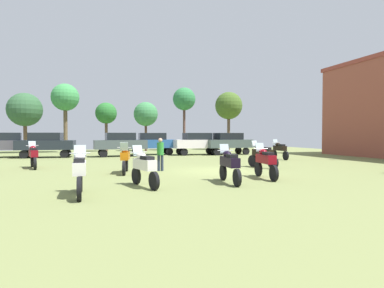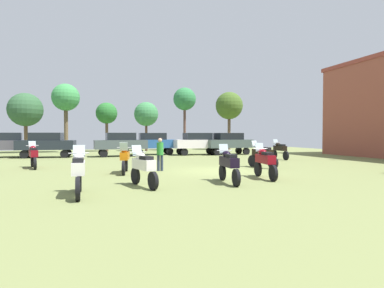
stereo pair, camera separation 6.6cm
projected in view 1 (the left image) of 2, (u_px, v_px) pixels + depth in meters
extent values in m
cube|color=olive|center=(218.00, 171.00, 15.81)|extent=(44.00, 52.00, 0.02)
cylinder|color=black|center=(136.00, 176.00, 11.59)|extent=(0.28, 0.63, 0.62)
cylinder|color=black|center=(154.00, 181.00, 10.32)|extent=(0.28, 0.63, 0.62)
cube|color=silver|center=(145.00, 164.00, 10.94)|extent=(0.69, 1.33, 0.36)
ellipsoid|color=silver|center=(141.00, 156.00, 11.18)|extent=(0.44, 0.55, 0.24)
cube|color=black|center=(147.00, 158.00, 10.75)|extent=(0.44, 0.62, 0.12)
cube|color=silver|center=(138.00, 150.00, 11.44)|extent=(0.39, 0.24, 0.39)
cylinder|color=#B7B7BC|center=(139.00, 152.00, 11.36)|extent=(0.61, 0.20, 0.04)
cylinder|color=black|center=(223.00, 172.00, 12.63)|extent=(0.18, 0.64, 0.63)
cylinder|color=black|center=(237.00, 178.00, 11.04)|extent=(0.18, 0.64, 0.63)
cube|color=black|center=(230.00, 162.00, 11.82)|extent=(0.48, 1.41, 0.36)
ellipsoid|color=black|center=(227.00, 154.00, 12.11)|extent=(0.36, 0.51, 0.24)
cube|color=black|center=(232.00, 156.00, 11.57)|extent=(0.35, 0.58, 0.12)
cube|color=silver|center=(224.00, 149.00, 12.45)|extent=(0.37, 0.18, 0.39)
cylinder|color=#B7B7BC|center=(225.00, 150.00, 12.35)|extent=(0.62, 0.09, 0.04)
cylinder|color=black|center=(32.00, 161.00, 17.73)|extent=(0.28, 0.65, 0.64)
cylinder|color=black|center=(35.00, 164.00, 16.34)|extent=(0.28, 0.65, 0.64)
cube|color=maroon|center=(33.00, 153.00, 17.02)|extent=(0.70, 1.44, 0.36)
ellipsoid|color=maroon|center=(33.00, 148.00, 17.28)|extent=(0.43, 0.55, 0.24)
cube|color=black|center=(34.00, 149.00, 16.81)|extent=(0.43, 0.62, 0.12)
cube|color=silver|center=(32.00, 145.00, 17.57)|extent=(0.39, 0.24, 0.39)
cylinder|color=#B7B7BC|center=(32.00, 146.00, 17.48)|extent=(0.61, 0.19, 0.04)
cylinder|color=black|center=(253.00, 161.00, 17.96)|extent=(0.30, 0.67, 0.67)
cylinder|color=black|center=(273.00, 163.00, 16.66)|extent=(0.30, 0.67, 0.67)
cube|color=black|center=(263.00, 153.00, 17.29)|extent=(0.70, 1.36, 0.36)
ellipsoid|color=black|center=(259.00, 147.00, 17.53)|extent=(0.44, 0.55, 0.24)
cube|color=black|center=(266.00, 148.00, 17.09)|extent=(0.44, 0.62, 0.12)
cube|color=silver|center=(255.00, 144.00, 17.80)|extent=(0.39, 0.24, 0.39)
cylinder|color=#B7B7BC|center=(256.00, 145.00, 17.72)|extent=(0.61, 0.20, 0.04)
cylinder|color=black|center=(274.00, 154.00, 24.10)|extent=(0.14, 0.66, 0.66)
cylinder|color=black|center=(286.00, 156.00, 22.58)|extent=(0.14, 0.66, 0.66)
cube|color=black|center=(280.00, 148.00, 23.33)|extent=(0.39, 1.36, 0.36)
ellipsoid|color=black|center=(278.00, 144.00, 23.61)|extent=(0.33, 0.49, 0.24)
cube|color=black|center=(282.00, 145.00, 23.09)|extent=(0.31, 0.57, 0.12)
cube|color=silver|center=(275.00, 142.00, 23.93)|extent=(0.36, 0.16, 0.39)
cylinder|color=#B7B7BC|center=(276.00, 143.00, 23.83)|extent=(0.62, 0.05, 0.04)
cylinder|color=black|center=(80.00, 181.00, 10.07)|extent=(0.14, 0.67, 0.67)
cylinder|color=black|center=(79.00, 189.00, 8.62)|extent=(0.14, 0.67, 0.67)
cube|color=silver|center=(80.00, 168.00, 9.33)|extent=(0.39, 1.31, 0.36)
ellipsoid|color=silver|center=(80.00, 158.00, 9.60)|extent=(0.33, 0.49, 0.24)
cube|color=black|center=(79.00, 160.00, 9.11)|extent=(0.31, 0.57, 0.12)
cube|color=silver|center=(80.00, 151.00, 9.90)|extent=(0.36, 0.16, 0.39)
cylinder|color=#B7B7BC|center=(80.00, 153.00, 9.81)|extent=(0.62, 0.05, 0.04)
cylinder|color=black|center=(258.00, 169.00, 13.85)|extent=(0.20, 0.65, 0.64)
cylinder|color=black|center=(274.00, 173.00, 12.29)|extent=(0.20, 0.65, 0.64)
cube|color=maroon|center=(266.00, 159.00, 13.06)|extent=(0.52, 1.38, 0.36)
ellipsoid|color=maroon|center=(263.00, 152.00, 13.34)|extent=(0.38, 0.52, 0.24)
cube|color=black|center=(268.00, 154.00, 12.82)|extent=(0.37, 0.59, 0.12)
cube|color=silver|center=(260.00, 147.00, 13.67)|extent=(0.38, 0.19, 0.39)
cylinder|color=#B7B7BC|center=(261.00, 149.00, 13.57)|extent=(0.62, 0.11, 0.04)
cylinder|color=black|center=(124.00, 168.00, 14.09)|extent=(0.23, 0.67, 0.66)
cylinder|color=black|center=(127.00, 165.00, 15.68)|extent=(0.23, 0.67, 0.66)
cube|color=#CA6A0D|center=(125.00, 156.00, 14.87)|extent=(0.58, 1.40, 0.36)
ellipsoid|color=#CA6A0D|center=(125.00, 150.00, 14.56)|extent=(0.39, 0.53, 0.24)
cube|color=black|center=(126.00, 150.00, 15.10)|extent=(0.39, 0.60, 0.12)
cube|color=silver|center=(124.00, 146.00, 14.21)|extent=(0.38, 0.21, 0.39)
cylinder|color=#B7B7BC|center=(124.00, 148.00, 14.32)|extent=(0.62, 0.14, 0.04)
cylinder|color=black|center=(24.00, 154.00, 24.13)|extent=(0.66, 0.27, 0.64)
cylinder|color=black|center=(29.00, 153.00, 25.53)|extent=(0.66, 0.27, 0.64)
cylinder|color=black|center=(64.00, 154.00, 24.77)|extent=(0.66, 0.27, 0.64)
cylinder|color=black|center=(67.00, 153.00, 26.17)|extent=(0.66, 0.27, 0.64)
cube|color=#1D242C|center=(46.00, 145.00, 25.13)|extent=(4.43, 2.13, 0.75)
cube|color=black|center=(46.00, 136.00, 25.11)|extent=(2.48, 1.76, 0.61)
cylinder|color=black|center=(217.00, 152.00, 27.72)|extent=(0.65, 0.25, 0.64)
cylinder|color=black|center=(211.00, 151.00, 29.07)|extent=(0.65, 0.25, 0.64)
cylinder|color=black|center=(246.00, 151.00, 28.73)|extent=(0.65, 0.25, 0.64)
cylinder|color=black|center=(238.00, 150.00, 30.08)|extent=(0.65, 0.25, 0.64)
cube|color=#435252|center=(228.00, 144.00, 28.88)|extent=(4.39, 2.03, 0.75)
cube|color=black|center=(228.00, 136.00, 28.86)|extent=(2.45, 1.71, 0.61)
cylinder|color=black|center=(137.00, 152.00, 27.61)|extent=(0.65, 0.24, 0.64)
cylinder|color=black|center=(135.00, 151.00, 29.00)|extent=(0.65, 0.24, 0.64)
cylinder|color=black|center=(169.00, 151.00, 28.40)|extent=(0.65, 0.24, 0.64)
cylinder|color=black|center=(166.00, 151.00, 29.79)|extent=(0.65, 0.24, 0.64)
cube|color=#295898|center=(152.00, 144.00, 28.68)|extent=(4.35, 1.91, 0.75)
cube|color=black|center=(152.00, 136.00, 28.66)|extent=(2.41, 1.65, 0.61)
cylinder|color=black|center=(104.00, 153.00, 25.31)|extent=(0.65, 0.26, 0.64)
cylinder|color=black|center=(102.00, 152.00, 26.65)|extent=(0.65, 0.26, 0.64)
cylinder|color=black|center=(139.00, 153.00, 26.37)|extent=(0.65, 0.26, 0.64)
cylinder|color=black|center=(136.00, 152.00, 27.71)|extent=(0.65, 0.26, 0.64)
cube|color=#434E52|center=(120.00, 144.00, 26.49)|extent=(4.42, 2.10, 0.75)
cube|color=black|center=(120.00, 136.00, 26.47)|extent=(2.47, 1.75, 0.61)
cylinder|color=black|center=(184.00, 152.00, 27.39)|extent=(0.64, 0.23, 0.64)
cylinder|color=black|center=(180.00, 151.00, 28.75)|extent=(0.64, 0.23, 0.64)
cylinder|color=black|center=(215.00, 151.00, 28.31)|extent=(0.64, 0.23, 0.64)
cylinder|color=black|center=(209.00, 151.00, 29.68)|extent=(0.64, 0.23, 0.64)
cube|color=silver|center=(197.00, 144.00, 28.51)|extent=(4.34, 1.90, 0.75)
cube|color=black|center=(197.00, 136.00, 28.49)|extent=(2.40, 1.64, 0.61)
cylinder|color=black|center=(25.00, 154.00, 25.17)|extent=(0.67, 0.31, 0.64)
cylinder|color=black|center=(26.00, 153.00, 26.47)|extent=(0.67, 0.31, 0.64)
cube|color=#48454E|center=(5.00, 145.00, 25.17)|extent=(4.52, 2.41, 0.75)
cube|color=black|center=(5.00, 136.00, 25.15)|extent=(2.57, 1.91, 0.61)
cylinder|color=#253042|center=(162.00, 163.00, 15.83)|extent=(0.14, 0.14, 0.81)
cylinder|color=#253042|center=(159.00, 163.00, 15.81)|extent=(0.14, 0.14, 0.81)
cylinder|color=#2A8230|center=(160.00, 149.00, 15.80)|extent=(0.39, 0.39, 0.64)
sphere|color=tan|center=(160.00, 140.00, 15.78)|extent=(0.22, 0.22, 0.22)
cylinder|color=brown|center=(106.00, 135.00, 34.23)|extent=(0.31, 0.31, 3.68)
sphere|color=#27682A|center=(106.00, 113.00, 34.16)|extent=(2.31, 2.31, 2.31)
cylinder|color=brown|center=(25.00, 135.00, 31.53)|extent=(0.36, 0.36, 3.61)
sphere|color=#2F5734|center=(25.00, 110.00, 31.45)|extent=(3.36, 3.36, 3.36)
cylinder|color=brown|center=(146.00, 135.00, 35.15)|extent=(0.28, 0.28, 3.55)
sphere|color=#397D46|center=(146.00, 114.00, 35.08)|extent=(2.70, 2.70, 2.70)
cylinder|color=brown|center=(184.00, 127.00, 36.62)|extent=(0.30, 0.30, 5.42)
sphere|color=#2E763F|center=(184.00, 99.00, 36.53)|extent=(2.65, 2.65, 2.65)
cylinder|color=brown|center=(66.00, 128.00, 32.18)|extent=(0.39, 0.39, 5.06)
sphere|color=#398946|center=(65.00, 97.00, 32.08)|extent=(2.78, 2.78, 2.78)
cylinder|color=brown|center=(229.00, 131.00, 38.63)|extent=(0.36, 0.36, 4.67)
sphere|color=#3F5D21|center=(229.00, 106.00, 38.54)|extent=(3.36, 3.36, 3.36)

